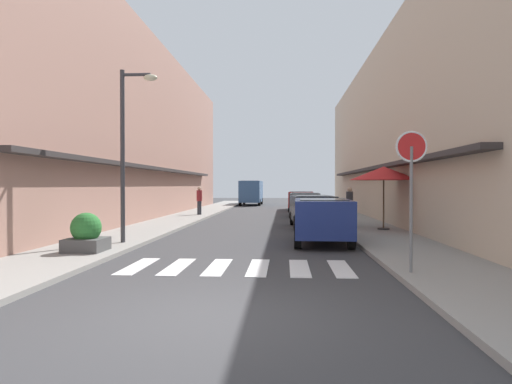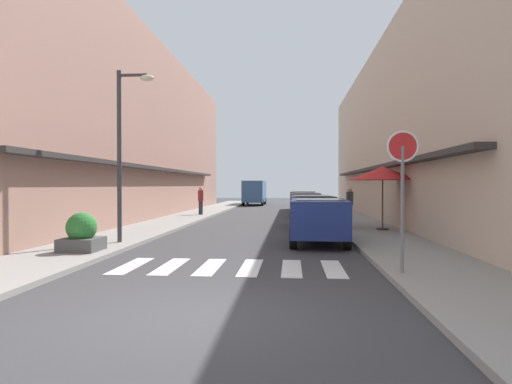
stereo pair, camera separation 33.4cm
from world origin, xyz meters
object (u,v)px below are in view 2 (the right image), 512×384
(cafe_umbrella, at_px, (383,173))
(pedestrian_walking_near, at_px, (350,204))
(delivery_van, at_px, (255,191))
(planter_corner, at_px, (82,234))
(parked_car_mid, at_px, (311,207))
(pedestrian_walking_far, at_px, (201,200))
(parked_car_far, at_px, (306,202))
(parked_car_near, at_px, (319,216))
(round_street_sign, at_px, (403,164))
(street_lamp, at_px, (125,138))
(parked_car_distant, at_px, (303,199))

(cafe_umbrella, height_order, pedestrian_walking_near, cafe_umbrella)
(delivery_van, xyz_separation_m, planter_corner, (-2.15, -31.69, -0.83))
(parked_car_mid, distance_m, delivery_van, 23.63)
(pedestrian_walking_far, bearing_deg, parked_car_mid, 161.34)
(cafe_umbrella, bearing_deg, pedestrian_walking_near, 102.42)
(parked_car_far, bearing_deg, parked_car_near, -90.00)
(planter_corner, xyz_separation_m, pedestrian_walking_near, (8.59, 10.37, 0.45))
(parked_car_near, bearing_deg, planter_corner, -156.47)
(planter_corner, bearing_deg, delivery_van, 86.12)
(delivery_van, relative_size, round_street_sign, 1.86)
(pedestrian_walking_near, relative_size, pedestrian_walking_far, 1.00)
(parked_car_mid, distance_m, street_lamp, 9.32)
(parked_car_mid, bearing_deg, parked_car_distant, 90.00)
(parked_car_mid, relative_size, pedestrian_walking_far, 2.42)
(parked_car_mid, bearing_deg, pedestrian_walking_near, 43.76)
(parked_car_far, height_order, parked_car_distant, same)
(parked_car_mid, distance_m, pedestrian_walking_near, 2.71)
(parked_car_far, height_order, pedestrian_walking_far, pedestrian_walking_far)
(cafe_umbrella, distance_m, pedestrian_walking_near, 4.09)
(parked_car_far, bearing_deg, planter_corner, -113.20)
(parked_car_far, relative_size, pedestrian_walking_far, 2.33)
(round_street_sign, distance_m, street_lamp, 8.75)
(street_lamp, relative_size, cafe_umbrella, 1.95)
(parked_car_near, height_order, round_street_sign, round_street_sign)
(pedestrian_walking_near, bearing_deg, pedestrian_walking_far, 54.08)
(parked_car_far, height_order, street_lamp, street_lamp)
(parked_car_mid, xyz_separation_m, pedestrian_walking_far, (-6.47, 6.87, 0.11))
(cafe_umbrella, bearing_deg, pedestrian_walking_far, 136.60)
(parked_car_far, bearing_deg, pedestrian_walking_near, -68.97)
(parked_car_near, xyz_separation_m, parked_car_mid, (0.00, 5.61, 0.00))
(parked_car_near, bearing_deg, round_street_sign, -75.59)
(planter_corner, height_order, pedestrian_walking_near, pedestrian_walking_near)
(round_street_sign, relative_size, street_lamp, 0.54)
(planter_corner, relative_size, pedestrian_walking_far, 0.61)
(parked_car_near, distance_m, parked_car_distant, 18.62)
(parked_car_mid, distance_m, planter_corner, 10.78)
(delivery_van, height_order, pedestrian_walking_near, delivery_van)
(cafe_umbrella, bearing_deg, parked_car_far, 107.47)
(parked_car_far, height_order, pedestrian_walking_near, pedestrian_walking_near)
(street_lamp, bearing_deg, pedestrian_walking_far, 91.45)
(street_lamp, bearing_deg, parked_car_far, 65.62)
(round_street_sign, bearing_deg, parked_car_far, 94.37)
(cafe_umbrella, bearing_deg, parked_car_distant, 100.60)
(parked_car_far, bearing_deg, parked_car_distant, 90.00)
(round_street_sign, bearing_deg, pedestrian_walking_near, 87.37)
(parked_car_mid, relative_size, round_street_sign, 1.43)
(parked_car_far, distance_m, pedestrian_walking_far, 6.47)
(parked_car_mid, height_order, parked_car_distant, same)
(planter_corner, xyz_separation_m, pedestrian_walking_far, (0.16, 15.36, 0.45))
(street_lamp, height_order, cafe_umbrella, street_lamp)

